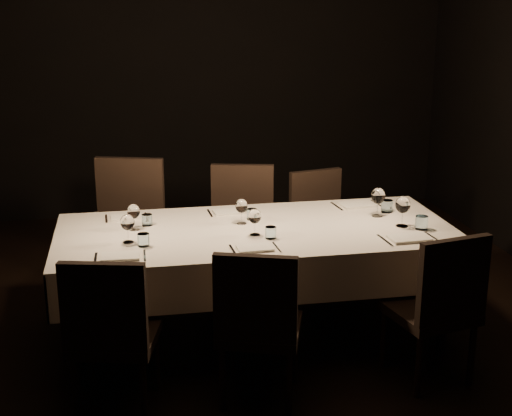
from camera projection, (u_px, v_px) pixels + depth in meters
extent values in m
cube|color=black|center=(256.00, 338.00, 4.76)|extent=(5.00, 6.00, 0.01)
cube|color=black|center=(201.00, 68.00, 7.16)|extent=(5.00, 0.01, 3.00)
cube|color=black|center=(256.00, 233.00, 4.55)|extent=(2.40, 1.00, 0.04)
cylinder|color=black|center=(77.00, 330.00, 4.06)|extent=(0.07, 0.07, 0.71)
cylinder|color=black|center=(84.00, 276.00, 4.86)|extent=(0.07, 0.07, 0.71)
cylinder|color=black|center=(444.00, 301.00, 4.46)|extent=(0.07, 0.07, 0.71)
cylinder|color=black|center=(395.00, 255.00, 5.25)|extent=(0.07, 0.07, 0.71)
cube|color=beige|center=(256.00, 230.00, 4.54)|extent=(2.52, 1.12, 0.01)
cube|color=beige|center=(242.00, 225.00, 5.11)|extent=(2.52, 0.01, 0.28)
cube|color=beige|center=(274.00, 284.00, 4.06)|extent=(2.52, 0.01, 0.28)
cube|color=beige|center=(438.00, 240.00, 4.81)|extent=(0.01, 1.12, 0.28)
cube|color=beige|center=(55.00, 264.00, 4.37)|extent=(0.01, 1.12, 0.28)
cylinder|color=black|center=(156.00, 360.00, 4.07)|extent=(0.04, 0.04, 0.38)
cylinder|color=black|center=(144.00, 393.00, 3.73)|extent=(0.04, 0.04, 0.38)
cylinder|color=black|center=(94.00, 358.00, 4.09)|extent=(0.04, 0.04, 0.38)
cylinder|color=black|center=(76.00, 391.00, 3.74)|extent=(0.04, 0.04, 0.38)
cube|color=black|center=(116.00, 338.00, 3.84)|extent=(0.53, 0.53, 0.06)
cube|color=black|center=(103.00, 307.00, 3.59)|extent=(0.44, 0.15, 0.48)
cube|color=silver|center=(120.00, 256.00, 4.03)|extent=(0.22, 0.15, 0.02)
cube|color=silver|center=(96.00, 259.00, 4.01)|extent=(0.02, 0.20, 0.01)
cube|color=silver|center=(145.00, 256.00, 4.06)|extent=(0.02, 0.20, 0.01)
cylinder|color=white|center=(143.00, 240.00, 4.22)|extent=(0.07, 0.07, 0.08)
cylinder|color=white|center=(128.00, 242.00, 4.29)|extent=(0.07, 0.07, 0.00)
cylinder|color=white|center=(128.00, 235.00, 4.27)|extent=(0.01, 0.01, 0.08)
ellipsoid|color=white|center=(127.00, 222.00, 4.25)|extent=(0.09, 0.09, 0.10)
cylinder|color=black|center=(295.00, 352.00, 4.15)|extent=(0.04, 0.04, 0.38)
cylinder|color=black|center=(289.00, 384.00, 3.81)|extent=(0.04, 0.04, 0.38)
cylinder|color=black|center=(234.00, 348.00, 4.20)|extent=(0.04, 0.04, 0.38)
cylinder|color=black|center=(223.00, 379.00, 3.86)|extent=(0.04, 0.04, 0.38)
cube|color=black|center=(260.00, 330.00, 3.95)|extent=(0.56, 0.56, 0.06)
cube|color=black|center=(255.00, 299.00, 3.69)|extent=(0.43, 0.19, 0.48)
cube|color=silver|center=(255.00, 248.00, 4.17)|extent=(0.21, 0.14, 0.01)
cube|color=silver|center=(233.00, 250.00, 4.15)|extent=(0.02, 0.19, 0.01)
cube|color=silver|center=(277.00, 247.00, 4.19)|extent=(0.02, 0.19, 0.01)
cylinder|color=white|center=(271.00, 233.00, 4.35)|extent=(0.07, 0.07, 0.07)
cylinder|color=white|center=(255.00, 235.00, 4.42)|extent=(0.06, 0.06, 0.00)
cylinder|color=white|center=(255.00, 228.00, 4.41)|extent=(0.01, 0.01, 0.08)
ellipsoid|color=white|center=(255.00, 216.00, 4.39)|extent=(0.08, 0.08, 0.09)
cylinder|color=black|center=(434.00, 328.00, 4.45)|extent=(0.04, 0.04, 0.39)
cylinder|color=black|center=(472.00, 354.00, 4.12)|extent=(0.04, 0.04, 0.39)
cylinder|color=black|center=(384.00, 339.00, 4.31)|extent=(0.04, 0.04, 0.39)
cylinder|color=black|center=(419.00, 366.00, 3.99)|extent=(0.04, 0.04, 0.39)
cube|color=black|center=(429.00, 312.00, 4.16)|extent=(0.53, 0.53, 0.06)
cube|color=black|center=(453.00, 280.00, 3.91)|extent=(0.45, 0.14, 0.48)
cube|color=silver|center=(409.00, 238.00, 4.34)|extent=(0.25, 0.17, 0.02)
cube|color=silver|center=(385.00, 241.00, 4.31)|extent=(0.03, 0.22, 0.01)
cube|color=silver|center=(433.00, 238.00, 4.36)|extent=(0.03, 0.22, 0.01)
cylinder|color=white|center=(422.00, 223.00, 4.52)|extent=(0.08, 0.08, 0.09)
cylinder|color=white|center=(402.00, 226.00, 4.59)|extent=(0.08, 0.08, 0.00)
cylinder|color=white|center=(402.00, 219.00, 4.58)|extent=(0.01, 0.01, 0.09)
ellipsoid|color=white|center=(403.00, 205.00, 4.55)|extent=(0.10, 0.10, 0.11)
cylinder|color=black|center=(88.00, 286.00, 5.04)|extent=(0.04, 0.04, 0.44)
cylinder|color=black|center=(107.00, 264.00, 5.45)|extent=(0.04, 0.04, 0.44)
cylinder|color=black|center=(147.00, 288.00, 5.00)|extent=(0.04, 0.04, 0.44)
cylinder|color=black|center=(161.00, 266.00, 5.40)|extent=(0.04, 0.04, 0.44)
cube|color=black|center=(124.00, 243.00, 5.15)|extent=(0.63, 0.63, 0.07)
cube|color=black|center=(130.00, 194.00, 5.28)|extent=(0.50, 0.19, 0.55)
cube|color=silver|center=(126.00, 217.00, 4.76)|extent=(0.21, 0.14, 0.02)
cube|color=silver|center=(106.00, 219.00, 4.73)|extent=(0.02, 0.19, 0.01)
cube|color=silver|center=(146.00, 217.00, 4.78)|extent=(0.02, 0.19, 0.01)
cylinder|color=white|center=(147.00, 220.00, 4.60)|extent=(0.07, 0.07, 0.07)
cylinder|color=white|center=(134.00, 230.00, 4.52)|extent=(0.06, 0.06, 0.00)
cylinder|color=white|center=(134.00, 223.00, 4.51)|extent=(0.01, 0.01, 0.08)
ellipsoid|color=white|center=(133.00, 211.00, 4.49)|extent=(0.08, 0.08, 0.10)
cylinder|color=black|center=(212.00, 281.00, 5.16)|extent=(0.04, 0.04, 0.41)
cylinder|color=black|center=(218.00, 262.00, 5.53)|extent=(0.04, 0.04, 0.41)
cylinder|color=black|center=(266.00, 282.00, 5.14)|extent=(0.04, 0.04, 0.41)
cylinder|color=black|center=(268.00, 263.00, 5.52)|extent=(0.04, 0.04, 0.41)
cube|color=black|center=(241.00, 242.00, 5.27)|extent=(0.57, 0.57, 0.06)
cube|color=black|center=(242.00, 198.00, 5.39)|extent=(0.47, 0.16, 0.51)
cube|color=silver|center=(229.00, 212.00, 4.88)|extent=(0.21, 0.14, 0.01)
cube|color=silver|center=(210.00, 213.00, 4.86)|extent=(0.02, 0.19, 0.01)
cube|color=silver|center=(247.00, 211.00, 4.90)|extent=(0.02, 0.19, 0.01)
cylinder|color=white|center=(252.00, 214.00, 4.72)|extent=(0.07, 0.07, 0.07)
cylinder|color=white|center=(242.00, 223.00, 4.64)|extent=(0.06, 0.06, 0.00)
cylinder|color=white|center=(242.00, 217.00, 4.63)|extent=(0.01, 0.01, 0.08)
ellipsoid|color=white|center=(242.00, 206.00, 4.61)|extent=(0.08, 0.08, 0.09)
cylinder|color=black|center=(315.00, 276.00, 5.31)|extent=(0.04, 0.04, 0.37)
cylinder|color=black|center=(294.00, 260.00, 5.62)|extent=(0.04, 0.04, 0.37)
cylinder|color=black|center=(356.00, 269.00, 5.44)|extent=(0.04, 0.04, 0.37)
cylinder|color=black|center=(334.00, 254.00, 5.75)|extent=(0.04, 0.04, 0.37)
cube|color=black|center=(325.00, 238.00, 5.47)|extent=(0.51, 0.51, 0.06)
cube|color=black|center=(315.00, 199.00, 5.56)|extent=(0.43, 0.14, 0.47)
cube|color=silver|center=(357.00, 205.00, 5.04)|extent=(0.25, 0.18, 0.02)
cube|color=silver|center=(337.00, 207.00, 5.01)|extent=(0.04, 0.22, 0.01)
cube|color=silver|center=(378.00, 204.00, 5.07)|extent=(0.03, 0.22, 0.01)
cylinder|color=white|center=(387.00, 206.00, 4.89)|extent=(0.08, 0.08, 0.08)
cylinder|color=white|center=(377.00, 216.00, 4.81)|extent=(0.07, 0.07, 0.00)
cylinder|color=white|center=(377.00, 209.00, 4.79)|extent=(0.01, 0.01, 0.09)
ellipsoid|color=white|center=(378.00, 196.00, 4.77)|extent=(0.10, 0.10, 0.11)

